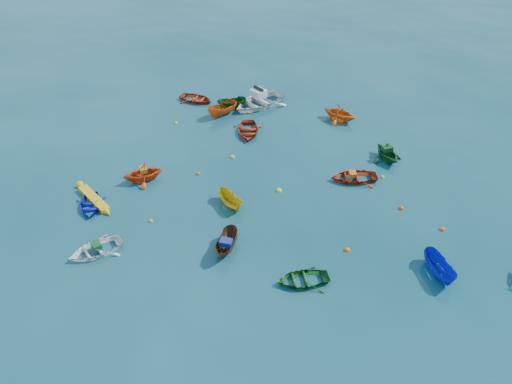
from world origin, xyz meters
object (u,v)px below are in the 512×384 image
at_px(dinghy_white_near, 96,252).
at_px(dinghy_blue_sw, 91,207).
at_px(kayak_yellow, 94,201).
at_px(motorboat_white, 259,105).

bearing_deg(dinghy_white_near, dinghy_blue_sw, 165.07).
height_order(dinghy_blue_sw, kayak_yellow, dinghy_blue_sw).
relative_size(dinghy_white_near, motorboat_white, 0.62).
bearing_deg(motorboat_white, dinghy_blue_sw, -77.93).
xyz_separation_m(dinghy_blue_sw, dinghy_white_near, (3.17, -3.05, 0.00)).
bearing_deg(motorboat_white, kayak_yellow, -79.24).
bearing_deg(dinghy_blue_sw, motorboat_white, 40.67).
distance_m(dinghy_blue_sw, kayak_yellow, 0.72).
bearing_deg(dinghy_blue_sw, dinghy_white_near, -83.46).
relative_size(dinghy_blue_sw, dinghy_white_near, 0.88).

